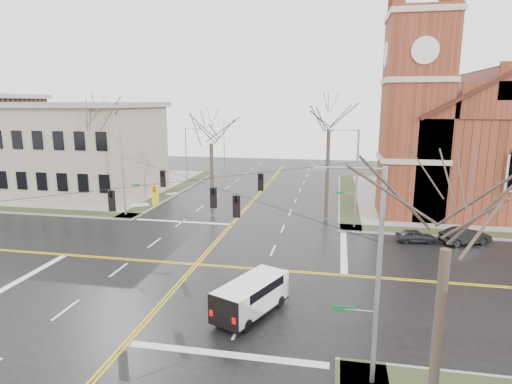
% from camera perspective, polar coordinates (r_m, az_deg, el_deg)
% --- Properties ---
extents(ground, '(120.00, 120.00, 0.00)m').
position_cam_1_polar(ground, '(31.60, -7.97, -9.54)').
color(ground, black).
rests_on(ground, ground).
extents(sidewalks, '(80.00, 80.00, 0.17)m').
position_cam_1_polar(sidewalks, '(31.58, -7.98, -9.41)').
color(sidewalks, gray).
rests_on(sidewalks, ground).
extents(road_markings, '(100.00, 100.00, 0.01)m').
position_cam_1_polar(road_markings, '(31.60, -7.97, -9.53)').
color(road_markings, gold).
rests_on(road_markings, ground).
extents(church, '(24.28, 27.48, 27.50)m').
position_cam_1_polar(church, '(54.75, 27.04, 7.40)').
color(church, brown).
rests_on(church, ground).
extents(civic_building_a, '(18.00, 14.00, 11.00)m').
position_cam_1_polar(civic_building_a, '(57.69, -22.66, 5.01)').
color(civic_building_a, gray).
rests_on(civic_building_a, ground).
extents(signal_pole_ne, '(2.75, 0.22, 9.00)m').
position_cam_1_polar(signal_pole_ne, '(39.85, 13.02, 2.14)').
color(signal_pole_ne, gray).
rests_on(signal_pole_ne, ground).
extents(signal_pole_nw, '(2.75, 0.22, 9.00)m').
position_cam_1_polar(signal_pole_nw, '(45.06, -17.14, 3.01)').
color(signal_pole_nw, gray).
rests_on(signal_pole_nw, ground).
extents(signal_pole_se, '(2.75, 0.22, 9.00)m').
position_cam_1_polar(signal_pole_se, '(17.61, 15.45, -10.31)').
color(signal_pole_se, gray).
rests_on(signal_pole_se, ground).
extents(span_wires, '(23.02, 23.02, 0.03)m').
position_cam_1_polar(span_wires, '(29.92, -8.31, 1.59)').
color(span_wires, black).
rests_on(span_wires, ground).
extents(traffic_signals, '(8.21, 8.26, 1.30)m').
position_cam_1_polar(traffic_signals, '(29.44, -8.69, -0.07)').
color(traffic_signals, black).
rests_on(traffic_signals, ground).
extents(streetlight_north_a, '(2.30, 0.20, 8.00)m').
position_cam_1_polar(streetlight_north_a, '(59.82, -9.16, 4.99)').
color(streetlight_north_a, gray).
rests_on(streetlight_north_a, ground).
extents(streetlight_north_b, '(2.30, 0.20, 8.00)m').
position_cam_1_polar(streetlight_north_b, '(78.80, -4.18, 6.73)').
color(streetlight_north_b, gray).
rests_on(streetlight_north_b, ground).
extents(cargo_van, '(3.77, 5.35, 1.91)m').
position_cam_1_polar(cargo_van, '(24.24, -0.37, -13.38)').
color(cargo_van, white).
rests_on(cargo_van, ground).
extents(parked_car_a, '(3.30, 1.68, 1.07)m').
position_cam_1_polar(parked_car_a, '(38.24, 20.47, -5.52)').
color(parked_car_a, '#222325').
rests_on(parked_car_a, ground).
extents(parked_car_b, '(4.35, 2.95, 1.36)m').
position_cam_1_polar(parked_car_b, '(39.39, 26.13, -5.29)').
color(parked_car_b, black).
rests_on(parked_car_b, ground).
extents(tree_nw_far, '(4.00, 4.00, 13.05)m').
position_cam_1_polar(tree_nw_far, '(47.75, -19.75, 8.72)').
color(tree_nw_far, '#362A22').
rests_on(tree_nw_far, ground).
extents(tree_nw_near, '(4.00, 4.00, 10.97)m').
position_cam_1_polar(tree_nw_near, '(43.07, -6.01, 7.10)').
color(tree_nw_near, '#362A22').
rests_on(tree_nw_near, ground).
extents(tree_ne, '(4.00, 4.00, 13.23)m').
position_cam_1_polar(tree_ne, '(42.12, 9.72, 9.09)').
color(tree_ne, '#362A22').
rests_on(tree_ne, ground).
extents(tree_se, '(4.00, 4.00, 9.92)m').
position_cam_1_polar(tree_se, '(15.28, 24.14, -5.43)').
color(tree_se, '#362A22').
rests_on(tree_se, ground).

